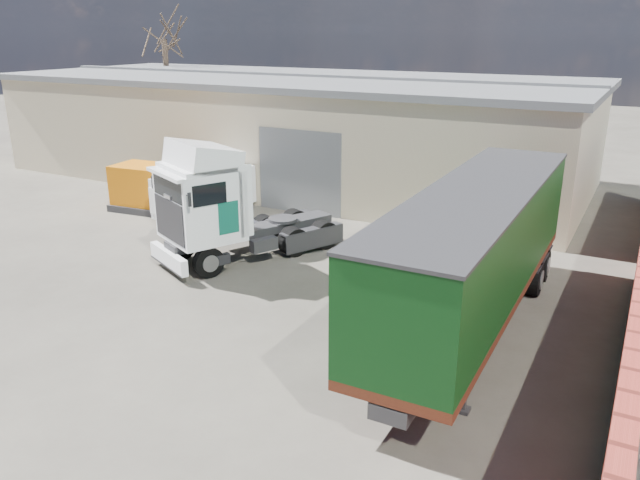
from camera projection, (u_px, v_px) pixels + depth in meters
The scene contains 7 objects.
ground at pixel (187, 306), 18.09m from camera, with size 120.00×120.00×0.00m, color black.
warehouse at pixel (291, 127), 33.26m from camera, with size 30.60×12.60×5.42m.
bare_tree at pixel (163, 24), 40.31m from camera, with size 4.00×4.00×9.60m.
tractor_unit at pixel (223, 211), 21.04m from camera, with size 4.84×6.66×4.27m.
box_trailer at pixel (477, 246), 15.89m from camera, with size 2.55×11.70×3.89m.
panel_van at pixel (202, 193), 26.57m from camera, with size 2.30×4.72×1.86m.
orange_skip at pixel (150, 191), 27.37m from camera, with size 3.38×2.31×2.00m.
Camera 1 is at (11.27, -12.68, 7.62)m, focal length 35.00 mm.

